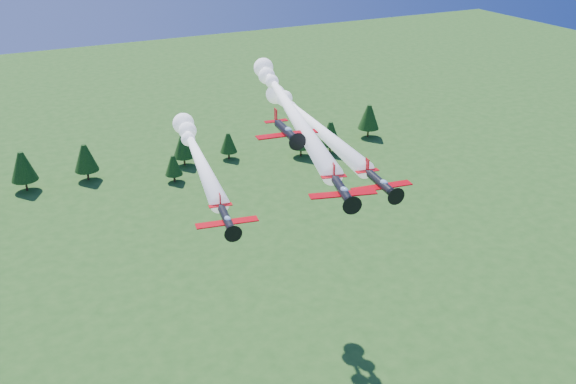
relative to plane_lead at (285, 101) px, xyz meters
name	(u,v)px	position (x,y,z in m)	size (l,w,h in m)	color
plane_lead	(285,101)	(0.00, 0.00, 0.00)	(20.63, 60.14, 3.70)	black
plane_left	(196,151)	(-14.66, 1.80, -6.56)	(12.11, 42.33, 3.70)	black
plane_right	(307,119)	(5.93, 3.49, -5.00)	(11.87, 50.32, 3.70)	black
plane_slot	(286,131)	(-7.13, -14.82, 0.90)	(8.57, 9.31, 3.00)	black
treeline	(110,162)	(-13.35, 86.72, -40.34)	(175.24, 20.56, 11.62)	#382314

